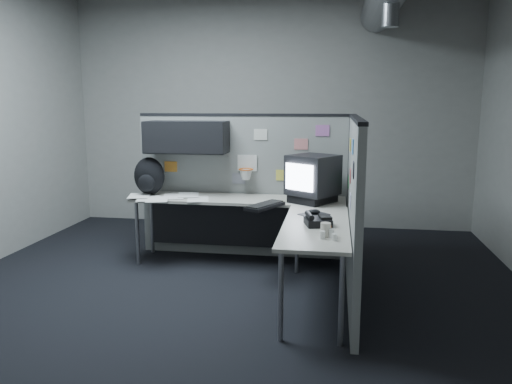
% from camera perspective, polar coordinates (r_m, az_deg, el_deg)
% --- Properties ---
extents(room, '(5.62, 5.62, 3.22)m').
position_cam_1_polar(room, '(4.26, 4.20, 14.78)').
color(room, black).
rests_on(room, ground).
extents(partition_back, '(2.44, 0.42, 1.63)m').
position_cam_1_polar(partition_back, '(5.64, -3.09, 2.49)').
color(partition_back, gray).
rests_on(partition_back, ground).
extents(partition_right, '(0.07, 2.23, 1.63)m').
position_cam_1_polar(partition_right, '(4.55, 11.07, -1.86)').
color(partition_right, gray).
rests_on(partition_right, ground).
extents(desk, '(2.31, 2.11, 0.73)m').
position_cam_1_polar(desk, '(5.12, 0.08, -2.65)').
color(desk, '#B1ADA0').
rests_on(desk, ground).
extents(monitor, '(0.60, 0.60, 0.49)m').
position_cam_1_polar(monitor, '(5.17, 6.51, 1.59)').
color(monitor, black).
rests_on(monitor, desk).
extents(keyboard, '(0.37, 0.51, 0.04)m').
position_cam_1_polar(keyboard, '(4.91, 1.03, -1.56)').
color(keyboard, black).
rests_on(keyboard, desk).
extents(mouse, '(0.31, 0.31, 0.05)m').
position_cam_1_polar(mouse, '(4.64, 6.63, -2.37)').
color(mouse, black).
rests_on(mouse, desk).
extents(phone, '(0.26, 0.27, 0.11)m').
position_cam_1_polar(phone, '(4.25, 7.03, -3.27)').
color(phone, black).
rests_on(phone, desk).
extents(bottles, '(0.13, 0.17, 0.08)m').
position_cam_1_polar(bottles, '(3.88, 8.33, -4.71)').
color(bottles, silver).
rests_on(bottles, desk).
extents(cup, '(0.10, 0.10, 0.11)m').
position_cam_1_polar(cup, '(3.90, 7.96, -4.29)').
color(cup, beige).
rests_on(cup, desk).
extents(papers, '(0.96, 0.68, 0.02)m').
position_cam_1_polar(papers, '(5.48, -10.08, -0.60)').
color(papers, white).
rests_on(papers, desk).
extents(backpack, '(0.39, 0.37, 0.42)m').
position_cam_1_polar(backpack, '(5.69, -12.13, 1.73)').
color(backpack, black).
rests_on(backpack, desk).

